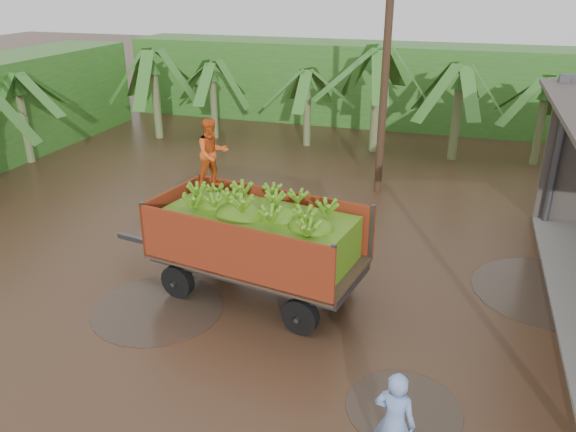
# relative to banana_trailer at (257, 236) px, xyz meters

# --- Properties ---
(ground) EXTENTS (100.00, 100.00, 0.00)m
(ground) POSITION_rel_banana_trailer_xyz_m (1.10, 0.26, -1.35)
(ground) COLOR black
(ground) RESTS_ON ground
(hedge_north) EXTENTS (22.00, 3.00, 3.60)m
(hedge_north) POSITION_rel_banana_trailer_xyz_m (-0.90, 16.26, 0.45)
(hedge_north) COLOR #2D661E
(hedge_north) RESTS_ON ground
(banana_trailer) EXTENTS (6.27, 2.88, 3.61)m
(banana_trailer) POSITION_rel_banana_trailer_xyz_m (0.00, 0.00, 0.00)
(banana_trailer) COLOR #BA371A
(banana_trailer) RESTS_ON ground
(man_blue) EXTENTS (0.65, 0.49, 1.62)m
(man_blue) POSITION_rel_banana_trailer_xyz_m (3.45, -3.93, -0.54)
(man_blue) COLOR #7698D7
(man_blue) RESTS_ON ground
(utility_pole) EXTENTS (1.20, 0.24, 8.42)m
(utility_pole) POSITION_rel_banana_trailer_xyz_m (1.50, 7.14, 2.92)
(utility_pole) COLOR #47301E
(utility_pole) RESTS_ON ground
(banana_plants) EXTENTS (24.43, 20.31, 4.32)m
(banana_plants) POSITION_rel_banana_trailer_xyz_m (-4.84, 5.89, 0.51)
(banana_plants) COLOR #2D661E
(banana_plants) RESTS_ON ground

